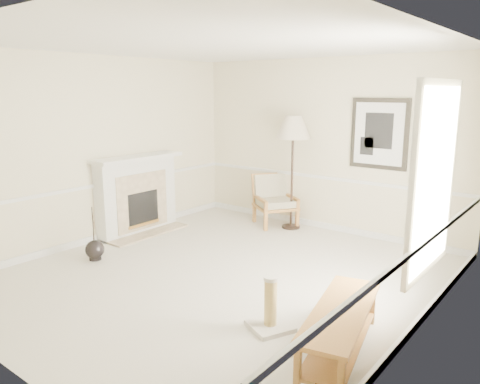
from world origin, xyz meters
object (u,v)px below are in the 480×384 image
object	(u,v)px
bench	(340,324)
scratching_post	(270,312)
floor_lamp	(293,130)
floor_vase	(95,250)
armchair	(273,197)

from	to	relation	value
bench	scratching_post	size ratio (longest dim) A/B	2.83
floor_lamp	scratching_post	bearing A→B (deg)	-61.25
floor_vase	floor_lamp	bearing A→B (deg)	66.41
armchair	floor_lamp	xyz separation A→B (m)	(0.41, -0.04, 1.22)
floor_vase	bench	bearing A→B (deg)	-1.09
floor_lamp	scratching_post	world-z (taller)	floor_lamp
armchair	bench	xyz separation A→B (m)	(2.90, -3.20, -0.19)
armchair	bench	size ratio (longest dim) A/B	0.61
bench	floor_vase	bearing A→B (deg)	178.91
armchair	scratching_post	xyz separation A→B (m)	(2.15, -3.22, -0.30)
bench	scratching_post	bearing A→B (deg)	-178.66
floor_vase	armchair	bearing A→B (deg)	73.28
floor_vase	bench	world-z (taller)	floor_vase
armchair	scratching_post	bearing A→B (deg)	-111.89
floor_vase	scratching_post	xyz separation A→B (m)	(3.08, -0.09, 0.03)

